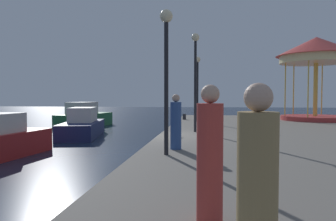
% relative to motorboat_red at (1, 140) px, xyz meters
% --- Properties ---
extents(ground_plane, '(120.00, 120.00, 0.00)m').
position_rel_motorboat_red_xyz_m(ground_plane, '(6.14, 1.43, -0.67)').
color(ground_plane, '#162338').
extents(motorboat_red, '(2.28, 4.35, 1.76)m').
position_rel_motorboat_red_xyz_m(motorboat_red, '(0.00, 0.00, 0.00)').
color(motorboat_red, maroon).
rests_on(motorboat_red, ground).
extents(motorboat_navy, '(2.94, 5.63, 1.76)m').
position_rel_motorboat_red_xyz_m(motorboat_navy, '(0.65, 6.82, -0.02)').
color(motorboat_navy, '#19214C').
rests_on(motorboat_navy, ground).
extents(motorboat_green, '(2.97, 5.82, 1.98)m').
position_rel_motorboat_red_xyz_m(motorboat_green, '(-1.55, 12.73, 0.07)').
color(motorboat_green, '#236638').
rests_on(motorboat_green, ground).
extents(carousel, '(5.30, 5.30, 5.67)m').
position_rel_motorboat_red_xyz_m(carousel, '(15.55, 11.17, 4.40)').
color(carousel, '#B23333').
rests_on(carousel, quay_dock).
extents(lamp_post_near_edge, '(0.36, 0.36, 4.02)m').
position_rel_motorboat_red_xyz_m(lamp_post_near_edge, '(7.05, -3.02, 2.90)').
color(lamp_post_near_edge, black).
rests_on(lamp_post_near_edge, quay_dock).
extents(lamp_post_mid_promenade, '(0.36, 0.36, 4.51)m').
position_rel_motorboat_red_xyz_m(lamp_post_mid_promenade, '(7.64, 2.91, 3.19)').
color(lamp_post_mid_promenade, black).
rests_on(lamp_post_mid_promenade, quay_dock).
extents(lamp_post_far_end, '(0.36, 0.36, 4.18)m').
position_rel_motorboat_red_xyz_m(lamp_post_far_end, '(7.57, 8.85, 3.00)').
color(lamp_post_far_end, black).
rests_on(lamp_post_far_end, quay_dock).
extents(bollard_north, '(0.24, 0.24, 0.40)m').
position_rel_motorboat_red_xyz_m(bollard_north, '(6.82, 1.26, 0.33)').
color(bollard_north, '#2D2D33').
rests_on(bollard_north, quay_dock).
extents(bollard_south, '(0.24, 0.24, 0.40)m').
position_rel_motorboat_red_xyz_m(bollard_south, '(6.59, 10.76, 0.33)').
color(bollard_south, '#2D2D33').
rests_on(bollard_south, quay_dock).
extents(person_near_carousel, '(0.34, 0.34, 1.70)m').
position_rel_motorboat_red_xyz_m(person_near_carousel, '(7.22, -2.04, 0.92)').
color(person_near_carousel, '#2D4C8C').
rests_on(person_near_carousel, quay_dock).
extents(person_far_corner, '(0.34, 0.34, 1.78)m').
position_rel_motorboat_red_xyz_m(person_far_corner, '(8.21, -7.74, 0.97)').
color(person_far_corner, '#B23833').
rests_on(person_far_corner, quay_dock).
extents(person_mid_promenade, '(0.34, 0.34, 1.74)m').
position_rel_motorboat_red_xyz_m(person_mid_promenade, '(8.59, -9.16, 0.95)').
color(person_mid_promenade, '#937A4C').
rests_on(person_mid_promenade, quay_dock).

